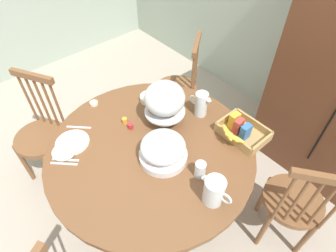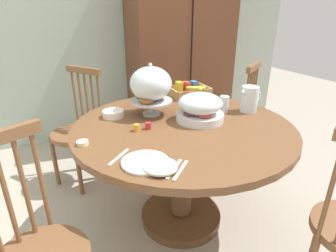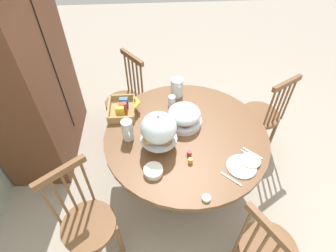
% 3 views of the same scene
% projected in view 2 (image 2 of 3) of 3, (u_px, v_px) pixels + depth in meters
% --- Properties ---
extents(ground_plane, '(10.00, 10.00, 0.00)m').
position_uv_depth(ground_plane, '(170.00, 231.00, 1.83)').
color(ground_plane, '#A89E8E').
extents(wall_back, '(4.80, 0.06, 2.60)m').
position_uv_depth(wall_back, '(103.00, 20.00, 2.88)').
color(wall_back, '#9EAD9E').
rests_on(wall_back, ground_plane).
extents(wooden_armoire, '(1.18, 0.60, 1.96)m').
position_uv_depth(wooden_armoire, '(180.00, 51.00, 3.00)').
color(wooden_armoire, brown).
rests_on(wooden_armoire, ground_plane).
extents(dining_table, '(1.35, 1.35, 0.74)m').
position_uv_depth(dining_table, '(182.00, 150.00, 1.73)').
color(dining_table, brown).
rests_on(dining_table, ground_plane).
extents(windsor_chair_near_window, '(0.46, 0.46, 0.97)m').
position_uv_depth(windsor_chair_near_window, '(233.00, 119.00, 2.53)').
color(windsor_chair_near_window, brown).
rests_on(windsor_chair_near_window, ground_plane).
extents(windsor_chair_by_cabinet, '(0.47, 0.47, 0.97)m').
position_uv_depth(windsor_chair_by_cabinet, '(78.00, 133.00, 2.23)').
color(windsor_chair_by_cabinet, brown).
rests_on(windsor_chair_by_cabinet, ground_plane).
extents(pastry_stand_with_dome, '(0.28, 0.28, 0.34)m').
position_uv_depth(pastry_stand_with_dome, '(150.00, 86.00, 1.73)').
color(pastry_stand_with_dome, silver).
rests_on(pastry_stand_with_dome, dining_table).
extents(fruit_platter_covered, '(0.30, 0.30, 0.18)m').
position_uv_depth(fruit_platter_covered, '(200.00, 108.00, 1.68)').
color(fruit_platter_covered, silver).
rests_on(fruit_platter_covered, dining_table).
extents(orange_juice_pitcher, '(0.17, 0.09, 0.19)m').
position_uv_depth(orange_juice_pitcher, '(154.00, 92.00, 2.02)').
color(orange_juice_pitcher, silver).
rests_on(orange_juice_pitcher, dining_table).
extents(milk_pitcher, '(0.20, 0.12, 0.18)m').
position_uv_depth(milk_pitcher, '(249.00, 100.00, 1.84)').
color(milk_pitcher, silver).
rests_on(milk_pitcher, dining_table).
extents(cereal_basket, '(0.32, 0.30, 0.12)m').
position_uv_depth(cereal_basket, '(189.00, 91.00, 2.20)').
color(cereal_basket, tan).
rests_on(cereal_basket, dining_table).
extents(china_plate_large, '(0.22, 0.22, 0.01)m').
position_uv_depth(china_plate_large, '(145.00, 162.00, 1.22)').
color(china_plate_large, white).
rests_on(china_plate_large, dining_table).
extents(china_plate_small, '(0.15, 0.15, 0.01)m').
position_uv_depth(china_plate_small, '(161.00, 166.00, 1.16)').
color(china_plate_small, white).
rests_on(china_plate_small, china_plate_large).
extents(cereal_bowl, '(0.14, 0.14, 0.04)m').
position_uv_depth(cereal_bowl, '(113.00, 114.00, 1.76)').
color(cereal_bowl, white).
rests_on(cereal_bowl, dining_table).
extents(drinking_glass, '(0.06, 0.06, 0.11)m').
position_uv_depth(drinking_glass, '(224.00, 104.00, 1.85)').
color(drinking_glass, silver).
rests_on(drinking_glass, dining_table).
extents(butter_dish, '(0.06, 0.06, 0.02)m').
position_uv_depth(butter_dish, '(83.00, 143.00, 1.39)').
color(butter_dish, beige).
rests_on(butter_dish, dining_table).
extents(jam_jar_strawberry, '(0.04, 0.04, 0.04)m').
position_uv_depth(jam_jar_strawberry, '(148.00, 126.00, 1.58)').
color(jam_jar_strawberry, '#B7282D').
rests_on(jam_jar_strawberry, dining_table).
extents(jam_jar_apricot, '(0.04, 0.04, 0.04)m').
position_uv_depth(jam_jar_apricot, '(137.00, 128.00, 1.55)').
color(jam_jar_apricot, orange).
rests_on(jam_jar_apricot, dining_table).
extents(table_knife, '(0.13, 0.13, 0.01)m').
position_uv_depth(table_knife, '(174.00, 169.00, 1.17)').
color(table_knife, silver).
rests_on(table_knife, dining_table).
extents(dinner_fork, '(0.13, 0.13, 0.01)m').
position_uv_depth(dinner_fork, '(181.00, 170.00, 1.16)').
color(dinner_fork, silver).
rests_on(dinner_fork, dining_table).
extents(soup_spoon, '(0.13, 0.13, 0.01)m').
position_uv_depth(soup_spoon, '(119.00, 157.00, 1.27)').
color(soup_spoon, silver).
rests_on(soup_spoon, dining_table).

